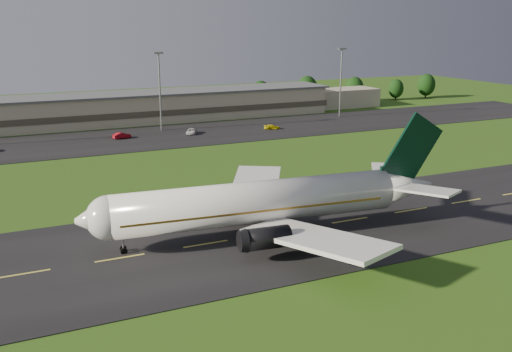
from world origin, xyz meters
name	(u,v)px	position (x,y,z in m)	size (l,w,h in m)	color
ground	(282,232)	(0.00, 0.00, 0.00)	(360.00, 360.00, 0.00)	#254D13
taxiway	(282,232)	(0.00, 0.00, 0.05)	(220.00, 30.00, 0.10)	black
apron	(151,137)	(0.00, 72.00, 0.05)	(260.00, 30.00, 0.10)	black
airliner	(263,202)	(-2.93, -0.08, 4.66)	(51.27, 42.00, 15.57)	white
terminal	(151,107)	(6.40, 96.18, 3.99)	(145.00, 16.00, 8.40)	tan
light_mast_centre	(160,82)	(5.00, 80.00, 12.74)	(2.40, 1.20, 20.35)	gray
light_mast_east	(341,74)	(60.00, 80.00, 12.74)	(2.40, 1.20, 20.35)	gray
tree_line	(202,97)	(25.24, 105.75, 4.95)	(196.21, 8.85, 10.05)	black
service_vehicle_b	(122,136)	(-6.75, 73.39, 0.83)	(1.55, 4.44, 1.46)	maroon
service_vehicle_c	(192,131)	(10.65, 72.00, 0.77)	(2.23, 4.83, 1.34)	silver
service_vehicle_d	(272,127)	(32.20, 69.41, 0.71)	(1.72, 4.22, 1.22)	#CDBF0C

